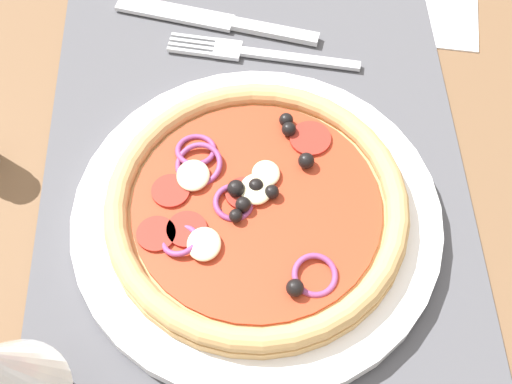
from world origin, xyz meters
The scene contains 6 objects.
ground_plane centered at (0.00, 0.00, -1.20)cm, with size 190.00×140.00×2.40cm, color brown.
placemat centered at (0.00, 0.00, 0.20)cm, with size 48.93×35.38×0.40cm, color #4C4C51.
plate centered at (-1.94, -0.23, 1.13)cm, with size 29.17×29.17×1.47cm, color white.
pizza centered at (-1.91, -0.14, 2.95)cm, with size 23.57×23.57×2.67cm.
fork centered at (15.92, -0.30, 0.62)cm, with size 5.17×17.93×0.44cm.
knife centered at (20.17, 3.24, 0.65)cm, with size 7.38×19.62×0.62cm.
Camera 1 is at (-28.93, 1.08, 50.00)cm, focal length 49.39 mm.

